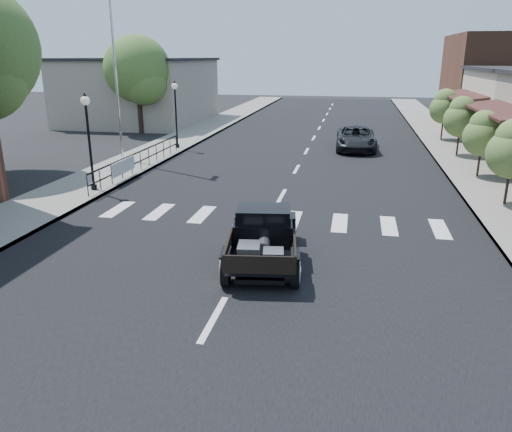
# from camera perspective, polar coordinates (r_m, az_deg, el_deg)

# --- Properties ---
(ground) EXTENTS (120.00, 120.00, 0.00)m
(ground) POSITION_cam_1_polar(r_m,az_deg,el_deg) (13.47, -1.38, -5.58)
(ground) COLOR black
(ground) RESTS_ON ground
(road) EXTENTS (14.00, 80.00, 0.02)m
(road) POSITION_cam_1_polar(r_m,az_deg,el_deg) (27.72, 5.38, 6.64)
(road) COLOR black
(road) RESTS_ON ground
(road_markings) EXTENTS (12.00, 60.00, 0.06)m
(road_markings) POSITION_cam_1_polar(r_m,az_deg,el_deg) (22.87, 4.06, 4.25)
(road_markings) COLOR silver
(road_markings) RESTS_ON ground
(sidewalk_left) EXTENTS (3.00, 80.00, 0.15)m
(sidewalk_left) POSITION_cam_1_polar(r_m,az_deg,el_deg) (29.77, -11.24, 7.28)
(sidewalk_left) COLOR gray
(sidewalk_left) RESTS_ON ground
(sidewalk_right) EXTENTS (3.00, 80.00, 0.15)m
(sidewalk_right) POSITION_cam_1_polar(r_m,az_deg,el_deg) (28.18, 22.92, 5.63)
(sidewalk_right) COLOR gray
(sidewalk_right) RESTS_ON ground
(low_building_left) EXTENTS (10.00, 12.00, 5.00)m
(low_building_left) POSITION_cam_1_polar(r_m,az_deg,el_deg) (43.90, -13.03, 13.66)
(low_building_left) COLOR #9F9485
(low_building_left) RESTS_ON ground
(railing) EXTENTS (0.08, 10.00, 1.00)m
(railing) POSITION_cam_1_polar(r_m,az_deg,el_deg) (24.68, -13.07, 6.39)
(railing) COLOR black
(railing) RESTS_ON sidewalk_left
(banner) EXTENTS (0.04, 2.20, 0.60)m
(banner) POSITION_cam_1_polar(r_m,az_deg,el_deg) (22.92, -14.86, 4.88)
(banner) COLOR silver
(banner) RESTS_ON sidewalk_left
(lamp_post_b) EXTENTS (0.36, 0.36, 3.85)m
(lamp_post_b) POSITION_cam_1_polar(r_m,az_deg,el_deg) (21.06, -18.50, 7.97)
(lamp_post_b) COLOR black
(lamp_post_b) RESTS_ON sidewalk_left
(lamp_post_c) EXTENTS (0.36, 0.36, 3.85)m
(lamp_post_c) POSITION_cam_1_polar(r_m,az_deg,el_deg) (30.08, -9.13, 11.36)
(lamp_post_c) COLOR black
(lamp_post_c) RESTS_ON sidewalk_left
(flagpole) EXTENTS (0.12, 0.12, 12.47)m
(flagpole) POSITION_cam_1_polar(r_m,az_deg,el_deg) (26.87, -16.09, 19.38)
(flagpole) COLOR silver
(flagpole) RESTS_ON sidewalk_left
(big_tree_far) EXTENTS (4.63, 4.63, 6.80)m
(big_tree_far) POSITION_cam_1_polar(r_m,az_deg,el_deg) (37.36, -13.30, 14.38)
(big_tree_far) COLOR #47662C
(big_tree_far) RESTS_ON ground
(small_tree_b) EXTENTS (1.80, 1.80, 3.00)m
(small_tree_b) POSITION_cam_1_polar(r_m,az_deg,el_deg) (20.26, 27.09, 5.35)
(small_tree_b) COLOR #506B31
(small_tree_b) RESTS_ON sidewalk_right
(small_tree_c) EXTENTS (1.70, 1.70, 2.84)m
(small_tree_c) POSITION_cam_1_polar(r_m,az_deg,el_deg) (24.63, 24.35, 7.43)
(small_tree_c) COLOR #506B31
(small_tree_c) RESTS_ON sidewalk_right
(small_tree_d) EXTENTS (1.83, 1.83, 3.06)m
(small_tree_d) POSITION_cam_1_polar(r_m,az_deg,el_deg) (29.59, 22.27, 9.39)
(small_tree_d) COLOR #506B31
(small_tree_d) RESTS_ON sidewalk_right
(small_tree_e) EXTENTS (1.86, 1.86, 3.10)m
(small_tree_e) POSITION_cam_1_polar(r_m,az_deg,el_deg) (35.05, 20.65, 10.74)
(small_tree_e) COLOR #506B31
(small_tree_e) RESTS_ON sidewalk_right
(hotrod_pickup) EXTENTS (2.63, 4.62, 1.52)m
(hotrod_pickup) POSITION_cam_1_polar(r_m,az_deg,el_deg) (13.38, 0.81, -2.24)
(hotrod_pickup) COLOR black
(hotrod_pickup) RESTS_ON ground
(second_car) EXTENTS (2.41, 4.97, 1.36)m
(second_car) POSITION_cam_1_polar(r_m,az_deg,el_deg) (30.50, 11.35, 8.68)
(second_car) COLOR black
(second_car) RESTS_ON ground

